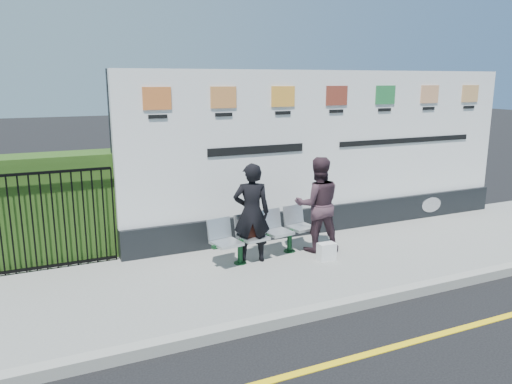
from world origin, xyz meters
TOP-DOWN VIEW (x-y plane):
  - ground at (0.00, 0.00)m, footprint 80.00×80.00m
  - pavement at (0.00, 2.50)m, footprint 14.00×3.00m
  - kerb at (0.00, 1.00)m, footprint 14.00×0.18m
  - yellow_line at (0.00, 0.00)m, footprint 14.00×0.10m
  - billboard at (0.50, 3.85)m, footprint 8.00×0.30m
  - hedge at (-4.58, 4.30)m, footprint 2.35×0.70m
  - railing at (-4.58, 3.85)m, footprint 2.05×0.06m
  - bench at (-1.32, 2.95)m, footprint 1.94×0.81m
  - woman_left at (-1.58, 2.91)m, footprint 0.67×0.54m
  - woman_right at (-0.37, 2.91)m, footprint 0.92×0.81m
  - handbag_brown at (-1.56, 2.91)m, footprint 0.31×0.17m
  - carrier_bag_white at (-0.48, 2.43)m, footprint 0.28×0.17m

SIDE VIEW (x-z plane):
  - ground at x=0.00m, z-range 0.00..0.00m
  - yellow_line at x=0.00m, z-range 0.00..0.01m
  - pavement at x=0.00m, z-range 0.00..0.12m
  - kerb at x=0.00m, z-range 0.00..0.14m
  - carrier_bag_white at x=-0.48m, z-range 0.12..0.40m
  - bench at x=-1.32m, z-range 0.12..0.52m
  - handbag_brown at x=-1.56m, z-range 0.52..0.75m
  - railing at x=-4.58m, z-range 0.12..1.66m
  - woman_left at x=-1.58m, z-range 0.12..1.70m
  - woman_right at x=-0.37m, z-range 0.12..1.72m
  - hedge at x=-4.58m, z-range 0.12..1.82m
  - billboard at x=0.50m, z-range -0.08..2.92m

